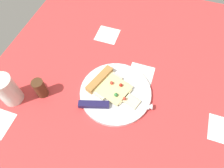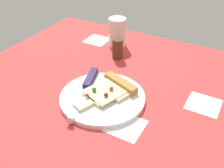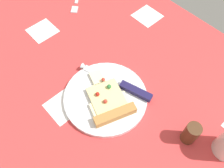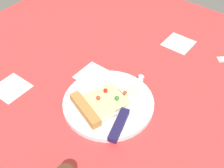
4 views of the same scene
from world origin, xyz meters
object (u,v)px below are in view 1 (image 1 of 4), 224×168
Objects in this scene: knife at (108,105)px; plate at (116,93)px; pizza_slice at (110,86)px; pepper_shaker at (40,88)px; drinking_glass at (7,90)px.

plate is at bearing 156.17° from knife.
pizza_slice is at bearing -19.30° from plate.
knife is at bearing -174.91° from pepper_shaker.
drinking_glass is 9.99cm from pepper_shaker.
pepper_shaker is (23.12, 2.06, 1.63)cm from knife.
pizza_slice is (2.42, -0.85, 1.50)cm from plate.
knife is 2.11× the size of drinking_glass.
plate is 6.15cm from knife.
plate is at bearing 89.97° from pizza_slice.
drinking_glass is (29.95, 13.68, 3.37)cm from pizza_slice.
drinking_glass is at bearing -46.19° from pizza_slice.
knife reaches higher than plate.
pizza_slice is at bearing -157.48° from pepper_shaker.
knife is at bearing 83.26° from plate.
knife is 3.24× the size of pepper_shaker.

